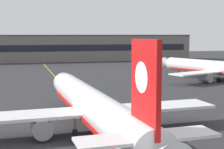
% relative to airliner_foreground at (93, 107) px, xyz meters
% --- Properties ---
extents(taxiway_centreline, '(1.91, 180.00, 0.01)m').
position_rel_airliner_foreground_xyz_m(taxiway_centreline, '(1.33, 14.35, -3.37)').
color(taxiway_centreline, yellow).
rests_on(taxiway_centreline, ground).
extents(airliner_foreground, '(32.20, 41.51, 11.65)m').
position_rel_airliner_foreground_xyz_m(airliner_foreground, '(0.00, 0.00, 0.00)').
color(airliner_foreground, white).
rests_on(airliner_foreground, ground).
extents(airliner_background, '(30.50, 38.43, 11.24)m').
position_rel_airliner_foreground_xyz_m(airliner_background, '(41.19, 38.05, -0.12)').
color(airliner_background, white).
rests_on(airliner_background, ground).
extents(safety_cone_by_nose_gear, '(0.44, 0.44, 0.55)m').
position_rel_airliner_foreground_xyz_m(safety_cone_by_nose_gear, '(0.71, 15.60, -3.11)').
color(safety_cone_by_nose_gear, orange).
rests_on(safety_cone_by_nose_gear, ground).
extents(terminal_building, '(147.57, 12.40, 11.88)m').
position_rel_airliner_foreground_xyz_m(terminal_building, '(-4.00, 115.06, 2.58)').
color(terminal_building, slate).
rests_on(terminal_building, ground).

